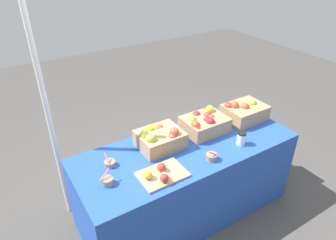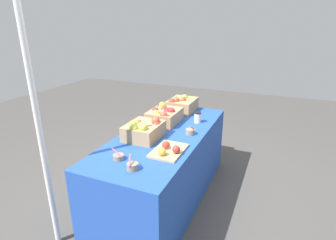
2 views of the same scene
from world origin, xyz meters
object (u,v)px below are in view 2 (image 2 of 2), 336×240
cutting_board_front (169,150)px  tent_pole (40,133)px  sample_bowl_far (132,166)px  apple_crate_left (182,104)px  sample_bowl_mid (190,132)px  apple_crate_right (144,130)px  sample_bowl_near (118,157)px  coffee_cup (198,117)px  apple_crate_middle (164,115)px

cutting_board_front → tent_pole: 0.99m
sample_bowl_far → apple_crate_left: bearing=6.3°
apple_crate_left → sample_bowl_mid: size_ratio=3.83×
apple_crate_left → apple_crate_right: apple_crate_left is taller
apple_crate_left → sample_bowl_far: 1.48m
apple_crate_left → cutting_board_front: 1.14m
sample_bowl_near → sample_bowl_far: bearing=-117.3°
coffee_cup → tent_pole: bearing=149.6°
sample_bowl_mid → sample_bowl_far: sample_bowl_far is taller
sample_bowl_far → cutting_board_front: bearing=-20.2°
apple_crate_right → coffee_cup: (0.60, -0.34, -0.02)m
sample_bowl_mid → apple_crate_left: bearing=26.7°
apple_crate_left → tent_pole: (-1.66, 0.49, 0.18)m
cutting_board_front → sample_bowl_mid: size_ratio=3.50×
sample_bowl_mid → coffee_cup: size_ratio=0.87×
apple_crate_right → sample_bowl_near: (-0.46, -0.02, -0.06)m
apple_crate_middle → sample_bowl_far: size_ratio=3.52×
cutting_board_front → sample_bowl_near: bearing=130.2°
apple_crate_middle → coffee_cup: 0.36m
cutting_board_front → apple_crate_left: bearing=14.9°
apple_crate_right → coffee_cup: bearing=-29.6°
coffee_cup → sample_bowl_near: bearing=163.0°
sample_bowl_far → apple_crate_middle: bearing=11.0°
apple_crate_left → sample_bowl_mid: apple_crate_left is taller
apple_crate_right → sample_bowl_mid: apple_crate_right is taller
coffee_cup → cutting_board_front: bearing=179.7°
apple_crate_middle → sample_bowl_mid: (-0.21, -0.37, -0.05)m
apple_crate_right → cutting_board_front: apple_crate_right is taller
apple_crate_right → sample_bowl_mid: bearing=-56.1°
tent_pole → sample_bowl_near: bearing=-58.0°
apple_crate_left → coffee_cup: (-0.32, -0.30, -0.03)m
tent_pole → coffee_cup: bearing=-30.4°
sample_bowl_mid → coffee_cup: 0.35m
sample_bowl_mid → tent_pole: bearing=140.5°
sample_bowl_near → sample_bowl_far: 0.21m
sample_bowl_mid → sample_bowl_far: (-0.80, 0.17, 0.00)m
apple_crate_middle → sample_bowl_mid: size_ratio=3.83×
apple_crate_middle → sample_bowl_mid: 0.43m
cutting_board_front → sample_bowl_near: (-0.27, 0.32, -0.00)m
apple_crate_left → coffee_cup: apple_crate_left is taller
apple_crate_left → tent_pole: size_ratio=0.19×
sample_bowl_far → coffee_cup: bearing=-6.8°
sample_bowl_mid → apple_crate_middle: bearing=60.1°
apple_crate_right → sample_bowl_far: apple_crate_right is taller
apple_crate_left → sample_bowl_far: size_ratio=3.53×
apple_crate_left → apple_crate_middle: 0.45m
coffee_cup → apple_crate_left: bearing=43.1°
cutting_board_front → coffee_cup: (0.79, -0.00, 0.03)m
cutting_board_front → sample_bowl_near: sample_bowl_near is taller
sample_bowl_far → sample_bowl_near: bearing=62.7°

